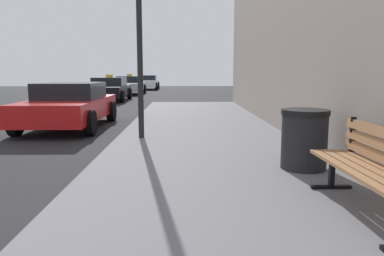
{
  "coord_description": "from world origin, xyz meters",
  "views": [
    {
      "loc": [
        3.47,
        -1.64,
        1.57
      ],
      "look_at": [
        3.58,
        3.11,
        0.85
      ],
      "focal_mm": 34.51,
      "sensor_mm": 36.0,
      "label": 1
    }
  ],
  "objects_px": {
    "car_silver": "(129,85)",
    "car_white": "(148,82)",
    "car_black": "(109,89)",
    "trash_bin": "(304,139)",
    "car_red": "(70,105)",
    "street_lamp": "(139,1)",
    "bench": "(375,164)"
  },
  "relations": [
    {
      "from": "car_red",
      "to": "car_black",
      "type": "distance_m",
      "value": 9.92
    },
    {
      "from": "car_silver",
      "to": "car_red",
      "type": "bearing_deg",
      "value": 92.12
    },
    {
      "from": "car_silver",
      "to": "car_white",
      "type": "distance_m",
      "value": 7.36
    },
    {
      "from": "car_black",
      "to": "car_silver",
      "type": "bearing_deg",
      "value": -92.36
    },
    {
      "from": "street_lamp",
      "to": "car_red",
      "type": "relative_size",
      "value": 0.97
    },
    {
      "from": "bench",
      "to": "street_lamp",
      "type": "relative_size",
      "value": 0.44
    },
    {
      "from": "car_black",
      "to": "car_white",
      "type": "bearing_deg",
      "value": -93.65
    },
    {
      "from": "bench",
      "to": "trash_bin",
      "type": "xyz_separation_m",
      "value": [
        -0.14,
        1.76,
        -0.07
      ]
    },
    {
      "from": "bench",
      "to": "car_black",
      "type": "distance_m",
      "value": 17.9
    },
    {
      "from": "car_black",
      "to": "car_silver",
      "type": "distance_m",
      "value": 6.03
    },
    {
      "from": "street_lamp",
      "to": "car_red",
      "type": "height_order",
      "value": "street_lamp"
    },
    {
      "from": "street_lamp",
      "to": "car_black",
      "type": "relative_size",
      "value": 1.0
    },
    {
      "from": "street_lamp",
      "to": "car_silver",
      "type": "distance_m",
      "value": 18.85
    },
    {
      "from": "car_white",
      "to": "car_black",
      "type": "bearing_deg",
      "value": 86.35
    },
    {
      "from": "car_white",
      "to": "trash_bin",
      "type": "bearing_deg",
      "value": 99.97
    },
    {
      "from": "car_red",
      "to": "car_silver",
      "type": "distance_m",
      "value": 15.93
    },
    {
      "from": "bench",
      "to": "car_white",
      "type": "relative_size",
      "value": 0.45
    },
    {
      "from": "car_red",
      "to": "car_silver",
      "type": "relative_size",
      "value": 1.05
    },
    {
      "from": "car_silver",
      "to": "car_white",
      "type": "bearing_deg",
      "value": -94.71
    },
    {
      "from": "bench",
      "to": "car_white",
      "type": "distance_m",
      "value": 30.66
    },
    {
      "from": "car_silver",
      "to": "trash_bin",
      "type": "bearing_deg",
      "value": 104.86
    },
    {
      "from": "car_red",
      "to": "car_white",
      "type": "distance_m",
      "value": 23.25
    },
    {
      "from": "car_red",
      "to": "car_white",
      "type": "bearing_deg",
      "value": -90.04
    },
    {
      "from": "trash_bin",
      "to": "car_red",
      "type": "bearing_deg",
      "value": 133.9
    },
    {
      "from": "car_black",
      "to": "car_silver",
      "type": "relative_size",
      "value": 1.03
    },
    {
      "from": "car_red",
      "to": "car_silver",
      "type": "xyz_separation_m",
      "value": [
        -0.59,
        15.92,
        -0.0
      ]
    },
    {
      "from": "street_lamp",
      "to": "car_white",
      "type": "distance_m",
      "value": 26.02
    },
    {
      "from": "car_red",
      "to": "car_white",
      "type": "xyz_separation_m",
      "value": [
        0.02,
        23.25,
        -0.0
      ]
    },
    {
      "from": "car_silver",
      "to": "car_white",
      "type": "xyz_separation_m",
      "value": [
        0.6,
        7.34,
        -0.0
      ]
    },
    {
      "from": "trash_bin",
      "to": "street_lamp",
      "type": "distance_m",
      "value": 4.5
    },
    {
      "from": "bench",
      "to": "street_lamp",
      "type": "bearing_deg",
      "value": 122.01
    },
    {
      "from": "bench",
      "to": "street_lamp",
      "type": "height_order",
      "value": "street_lamp"
    }
  ]
}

